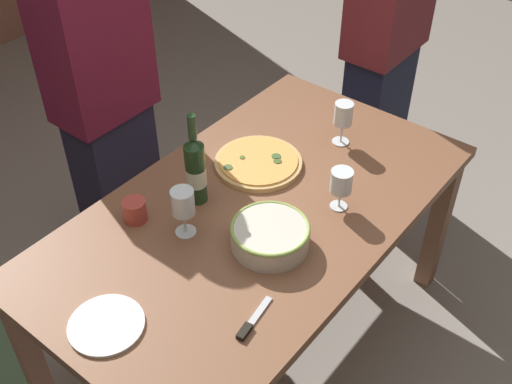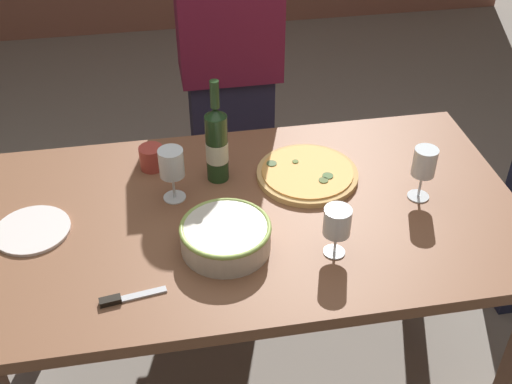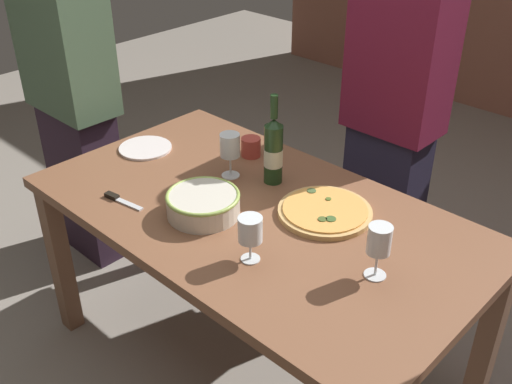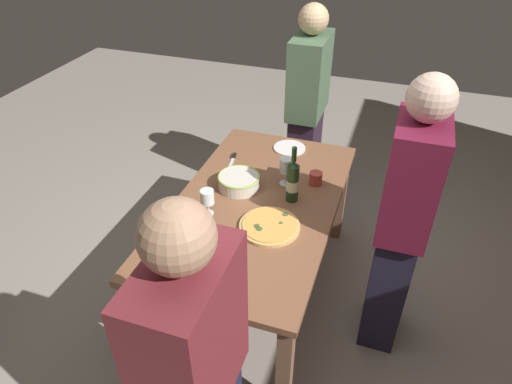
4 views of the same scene
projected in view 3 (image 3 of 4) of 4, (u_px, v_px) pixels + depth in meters
ground_plane at (256, 362)px, 2.48m from camera, size 8.00×8.00×0.00m
dining_table at (256, 232)px, 2.14m from camera, size 1.60×0.90×0.75m
pizza at (325, 211)px, 2.06m from camera, size 0.33×0.33×0.03m
serving_bowl at (203, 203)px, 2.05m from camera, size 0.25×0.25×0.08m
wine_bottle at (273, 150)px, 2.20m from camera, size 0.07×0.07×0.35m
wine_glass_near_pizza at (250, 230)px, 1.80m from camera, size 0.08×0.08×0.15m
wine_glass_by_bottle at (230, 146)px, 2.23m from camera, size 0.08×0.08×0.17m
wine_glass_far_left at (379, 242)px, 1.72m from camera, size 0.07×0.07×0.17m
cup_amber at (251, 147)px, 2.42m from camera, size 0.08×0.08×0.08m
side_plate at (145, 148)px, 2.49m from camera, size 0.22×0.22×0.01m
pizza_knife at (119, 199)px, 2.14m from camera, size 0.17×0.05×0.02m
person_host at (393, 123)px, 2.53m from camera, size 0.38×0.24×1.63m
person_guest_right at (73, 106)px, 2.77m from camera, size 0.45×0.24×1.58m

